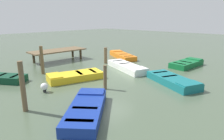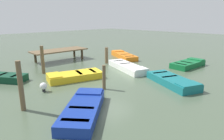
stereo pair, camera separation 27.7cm
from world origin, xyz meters
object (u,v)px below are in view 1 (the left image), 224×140
at_px(rowboat_orange, 122,55).
at_px(mooring_piling_mid_left, 106,55).
at_px(dock_segment, 58,51).
at_px(rowboat_teal, 173,80).
at_px(mooring_piling_far_left, 42,60).
at_px(rowboat_white, 127,67).
at_px(marker_buoy, 44,87).
at_px(mooring_piling_far_right, 105,77).
at_px(rowboat_green, 187,64).
at_px(mooring_piling_mid_right, 23,87).
at_px(rowboat_blue, 86,109).
at_px(rowboat_yellow, 75,76).

relative_size(rowboat_orange, mooring_piling_mid_left, 2.99).
relative_size(dock_segment, mooring_piling_mid_left, 3.67).
height_order(rowboat_teal, mooring_piling_far_left, mooring_piling_far_left).
bearing_deg(rowboat_orange, rowboat_white, 160.51).
bearing_deg(marker_buoy, mooring_piling_far_right, -38.62).
bearing_deg(rowboat_green, marker_buoy, 169.02).
relative_size(rowboat_green, mooring_piling_far_right, 2.45).
xyz_separation_m(rowboat_orange, rowboat_white, (-3.11, -3.06, -0.00)).
distance_m(rowboat_white, marker_buoy, 6.28).
distance_m(mooring_piling_mid_right, marker_buoy, 2.19).
height_order(rowboat_teal, mooring_piling_mid_left, mooring_piling_mid_left).
bearing_deg(rowboat_blue, mooring_piling_far_right, -9.34).
xyz_separation_m(rowboat_yellow, mooring_piling_far_right, (0.07, -2.51, 0.43)).
xyz_separation_m(mooring_piling_mid_right, marker_buoy, (1.57, 1.35, -0.74)).
bearing_deg(dock_segment, rowboat_green, -54.48).
bearing_deg(mooring_piling_mid_left, rowboat_orange, 10.34).
bearing_deg(rowboat_orange, rowboat_teal, 177.14).
distance_m(rowboat_orange, mooring_piling_mid_left, 2.76).
relative_size(mooring_piling_mid_right, marker_buoy, 4.26).
height_order(dock_segment, rowboat_green, dock_segment).
distance_m(dock_segment, mooring_piling_far_left, 4.10).
height_order(rowboat_yellow, rowboat_green, same).
bearing_deg(mooring_piling_mid_left, mooring_piling_far_right, -135.27).
relative_size(dock_segment, rowboat_white, 1.18).
bearing_deg(mooring_piling_far_right, rowboat_blue, -149.78).
relative_size(rowboat_teal, rowboat_green, 1.12).
height_order(rowboat_green, rowboat_white, same).
xyz_separation_m(dock_segment, mooring_piling_far_left, (-2.96, -2.84, 0.10)).
bearing_deg(dock_segment, rowboat_white, -71.30).
relative_size(rowboat_white, mooring_piling_far_right, 3.12).
xyz_separation_m(rowboat_yellow, rowboat_white, (3.96, -0.81, -0.00)).
bearing_deg(rowboat_white, dock_segment, -144.57).
relative_size(rowboat_orange, mooring_piling_far_left, 2.08).
bearing_deg(marker_buoy, mooring_piling_mid_right, -139.33).
distance_m(rowboat_teal, rowboat_yellow, 5.71).
relative_size(rowboat_teal, mooring_piling_far_left, 1.90).
bearing_deg(rowboat_teal, mooring_piling_far_right, -100.21).
xyz_separation_m(rowboat_yellow, rowboat_green, (7.88, -3.54, 0.00)).
distance_m(mooring_piling_mid_left, mooring_piling_mid_right, 9.07).
distance_m(dock_segment, rowboat_yellow, 5.88).
distance_m(dock_segment, rowboat_white, 6.47).
height_order(rowboat_blue, rowboat_orange, same).
xyz_separation_m(mooring_piling_mid_left, marker_buoy, (-6.70, -2.36, -0.36)).
xyz_separation_m(rowboat_blue, rowboat_yellow, (2.38, 3.93, 0.00)).
bearing_deg(rowboat_yellow, rowboat_orange, -144.42).
height_order(rowboat_orange, rowboat_green, same).
xyz_separation_m(rowboat_teal, mooring_piling_mid_left, (1.14, 6.46, 0.43)).
height_order(dock_segment, mooring_piling_mid_right, mooring_piling_mid_right).
bearing_deg(rowboat_white, mooring_piling_far_right, -46.41).
bearing_deg(rowboat_white, mooring_piling_far_left, -105.79).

